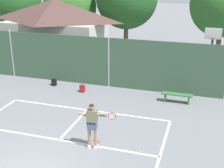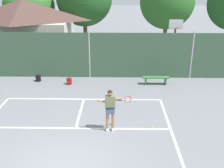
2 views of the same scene
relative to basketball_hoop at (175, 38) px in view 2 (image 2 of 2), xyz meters
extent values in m
plane|color=slate|center=(-5.60, -10.29, -2.31)|extent=(120.00, 120.00, 0.00)
cube|color=white|center=(-5.60, -4.79, -2.31)|extent=(8.20, 0.10, 0.01)
cube|color=white|center=(-1.50, -10.29, -2.31)|extent=(0.10, 11.00, 0.01)
cube|color=white|center=(-5.60, -7.82, -2.31)|extent=(8.20, 0.10, 0.01)
cube|color=white|center=(-5.60, -6.33, -2.31)|extent=(0.10, 2.97, 0.01)
cube|color=#38563D|center=(-5.60, -1.29, -0.85)|extent=(26.00, 0.05, 2.92)
cylinder|color=#B2B2B7|center=(-5.60, -1.29, -0.77)|extent=(0.09, 0.09, 3.07)
cylinder|color=#B2B2B7|center=(0.90, -1.29, -0.77)|extent=(0.09, 0.09, 3.07)
cylinder|color=#284CB2|center=(0.00, 0.06, -0.79)|extent=(0.12, 0.12, 3.05)
cube|color=white|center=(0.00, -0.04, 0.94)|extent=(0.90, 0.06, 0.60)
torus|color=#D85919|center=(0.00, -0.31, 0.72)|extent=(0.48, 0.48, 0.02)
cube|color=beige|center=(-10.84, 2.50, -0.76)|extent=(6.73, 4.03, 3.11)
pyramid|color=#513833|center=(-10.84, 2.50, 1.56)|extent=(7.27, 4.35, 1.53)
cylinder|color=brown|center=(-11.79, 6.99, -1.49)|extent=(0.36, 0.36, 1.64)
ellipsoid|color=#38752D|center=(-11.79, 6.99, 1.28)|extent=(4.60, 4.14, 4.60)
cylinder|color=brown|center=(-6.79, 6.99, -1.15)|extent=(0.36, 0.36, 2.33)
cylinder|color=brown|center=(0.56, 6.99, -1.27)|extent=(0.36, 0.36, 2.09)
ellipsoid|color=#2D6628|center=(0.56, 6.99, 1.82)|extent=(4.81, 4.33, 4.81)
cube|color=silver|center=(-4.22, -7.96, -2.26)|extent=(0.15, 0.27, 0.10)
cube|color=silver|center=(-3.99, -7.93, -2.26)|extent=(0.15, 0.27, 0.10)
cylinder|color=#A37556|center=(-4.22, -7.96, -1.80)|extent=(0.13, 0.13, 0.82)
cylinder|color=#A37556|center=(-3.99, -7.93, -1.80)|extent=(0.13, 0.13, 0.82)
cube|color=#47567A|center=(-4.10, -7.94, -1.33)|extent=(0.39, 0.28, 0.32)
cube|color=#6B704C|center=(-4.10, -7.94, -0.99)|extent=(0.43, 0.29, 0.56)
sphere|color=#A37556|center=(-4.10, -7.94, -0.58)|extent=(0.22, 0.22, 0.22)
sphere|color=black|center=(-4.10, -7.94, -0.56)|extent=(0.21, 0.21, 0.21)
cylinder|color=#A37556|center=(-3.91, -7.89, -0.89)|extent=(0.56, 0.16, 0.17)
cylinder|color=#A37556|center=(-4.38, -7.98, -0.94)|extent=(0.51, 0.15, 0.22)
cylinder|color=black|center=(-3.71, -7.84, -0.94)|extent=(0.30, 0.07, 0.04)
torus|color=red|center=(-3.37, -7.75, -0.94)|extent=(0.30, 0.06, 0.30)
cylinder|color=silver|center=(-3.37, -7.75, -0.94)|extent=(0.26, 0.04, 0.26)
sphere|color=#CCE033|center=(-2.25, -7.72, -2.28)|extent=(0.07, 0.07, 0.07)
cube|color=black|center=(-8.79, -2.13, -2.11)|extent=(0.28, 0.18, 0.40)
cube|color=black|center=(-8.78, -2.25, -2.19)|extent=(0.22, 0.06, 0.18)
torus|color=black|center=(-8.79, -2.13, -1.89)|extent=(0.09, 0.02, 0.09)
cube|color=maroon|center=(-6.75, -2.61, -2.11)|extent=(0.30, 0.22, 0.40)
cube|color=maroon|center=(-6.77, -2.73, -2.19)|extent=(0.23, 0.09, 0.18)
torus|color=black|center=(-6.75, -2.61, -1.89)|extent=(0.09, 0.03, 0.09)
cube|color=#336B38|center=(-1.48, -2.52, -1.86)|extent=(1.60, 0.36, 0.06)
cube|color=#336B38|center=(-2.08, -2.52, -2.09)|extent=(0.08, 0.32, 0.45)
cube|color=#336B38|center=(-0.88, -2.52, -2.09)|extent=(0.08, 0.32, 0.45)
camera|label=1|loc=(-0.26, -17.67, 4.17)|focal=49.53mm
camera|label=2|loc=(-3.82, -17.98, 3.74)|focal=43.37mm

